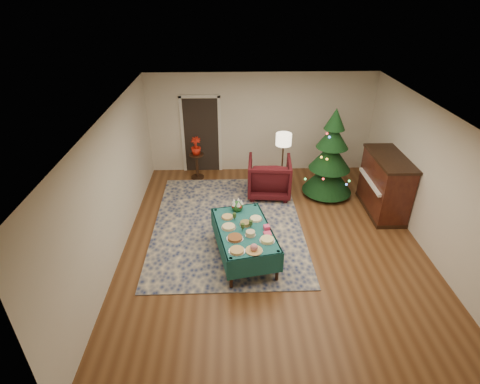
{
  "coord_description": "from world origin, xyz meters",
  "views": [
    {
      "loc": [
        -0.85,
        -6.1,
        4.69
      ],
      "look_at": [
        -0.64,
        0.69,
        0.84
      ],
      "focal_mm": 28.0,
      "sensor_mm": 36.0,
      "label": 1
    }
  ],
  "objects_px": {
    "gift_box": "(267,228)",
    "buffet_table": "(244,235)",
    "side_table": "(197,166)",
    "piano": "(385,185)",
    "floor_lamp": "(283,143)",
    "armchair": "(269,175)",
    "potted_plant": "(196,150)",
    "christmas_tree": "(330,158)"
  },
  "relations": [
    {
      "from": "buffet_table",
      "to": "side_table",
      "type": "bearing_deg",
      "value": 108.42
    },
    {
      "from": "gift_box",
      "to": "armchair",
      "type": "xyz_separation_m",
      "value": [
        0.3,
        2.48,
        -0.18
      ]
    },
    {
      "from": "armchair",
      "to": "potted_plant",
      "type": "xyz_separation_m",
      "value": [
        -1.85,
        0.95,
        0.3
      ]
    },
    {
      "from": "armchair",
      "to": "side_table",
      "type": "height_order",
      "value": "armchair"
    },
    {
      "from": "gift_box",
      "to": "potted_plant",
      "type": "bearing_deg",
      "value": 114.21
    },
    {
      "from": "buffet_table",
      "to": "armchair",
      "type": "bearing_deg",
      "value": 73.69
    },
    {
      "from": "buffet_table",
      "to": "potted_plant",
      "type": "bearing_deg",
      "value": 108.42
    },
    {
      "from": "buffet_table",
      "to": "piano",
      "type": "relative_size",
      "value": 1.18
    },
    {
      "from": "buffet_table",
      "to": "side_table",
      "type": "xyz_separation_m",
      "value": [
        -1.13,
        3.4,
        -0.19
      ]
    },
    {
      "from": "potted_plant",
      "to": "floor_lamp",
      "type": "bearing_deg",
      "value": -20.57
    },
    {
      "from": "piano",
      "to": "floor_lamp",
      "type": "bearing_deg",
      "value": 156.03
    },
    {
      "from": "buffet_table",
      "to": "floor_lamp",
      "type": "xyz_separation_m",
      "value": [
        1.04,
        2.58,
        0.78
      ]
    },
    {
      "from": "buffet_table",
      "to": "armchair",
      "type": "height_order",
      "value": "armchair"
    },
    {
      "from": "armchair",
      "to": "potted_plant",
      "type": "distance_m",
      "value": 2.1
    },
    {
      "from": "floor_lamp",
      "to": "christmas_tree",
      "type": "distance_m",
      "value": 1.18
    },
    {
      "from": "christmas_tree",
      "to": "piano",
      "type": "bearing_deg",
      "value": -36.36
    },
    {
      "from": "gift_box",
      "to": "armchair",
      "type": "bearing_deg",
      "value": 83.04
    },
    {
      "from": "side_table",
      "to": "piano",
      "type": "bearing_deg",
      "value": -22.3
    },
    {
      "from": "floor_lamp",
      "to": "gift_box",
      "type": "bearing_deg",
      "value": -103.43
    },
    {
      "from": "floor_lamp",
      "to": "side_table",
      "type": "relative_size",
      "value": 2.23
    },
    {
      "from": "buffet_table",
      "to": "potted_plant",
      "type": "xyz_separation_m",
      "value": [
        -1.13,
        3.4,
        0.29
      ]
    },
    {
      "from": "gift_box",
      "to": "buffet_table",
      "type": "bearing_deg",
      "value": 175.09
    },
    {
      "from": "armchair",
      "to": "floor_lamp",
      "type": "distance_m",
      "value": 0.86
    },
    {
      "from": "armchair",
      "to": "piano",
      "type": "height_order",
      "value": "piano"
    },
    {
      "from": "christmas_tree",
      "to": "piano",
      "type": "relative_size",
      "value": 1.4
    },
    {
      "from": "floor_lamp",
      "to": "side_table",
      "type": "height_order",
      "value": "floor_lamp"
    },
    {
      "from": "buffet_table",
      "to": "potted_plant",
      "type": "relative_size",
      "value": 3.98
    },
    {
      "from": "piano",
      "to": "gift_box",
      "type": "bearing_deg",
      "value": -149.9
    },
    {
      "from": "buffet_table",
      "to": "floor_lamp",
      "type": "height_order",
      "value": "floor_lamp"
    },
    {
      "from": "armchair",
      "to": "potted_plant",
      "type": "bearing_deg",
      "value": -22.41
    },
    {
      "from": "floor_lamp",
      "to": "christmas_tree",
      "type": "relative_size",
      "value": 0.7
    },
    {
      "from": "potted_plant",
      "to": "christmas_tree",
      "type": "relative_size",
      "value": 0.21
    },
    {
      "from": "gift_box",
      "to": "floor_lamp",
      "type": "relative_size",
      "value": 0.07
    },
    {
      "from": "armchair",
      "to": "floor_lamp",
      "type": "relative_size",
      "value": 0.68
    },
    {
      "from": "gift_box",
      "to": "side_table",
      "type": "relative_size",
      "value": 0.15
    },
    {
      "from": "buffet_table",
      "to": "gift_box",
      "type": "height_order",
      "value": "gift_box"
    },
    {
      "from": "side_table",
      "to": "gift_box",
      "type": "bearing_deg",
      "value": -65.79
    },
    {
      "from": "floor_lamp",
      "to": "christmas_tree",
      "type": "xyz_separation_m",
      "value": [
        1.12,
        -0.18,
        -0.32
      ]
    },
    {
      "from": "floor_lamp",
      "to": "potted_plant",
      "type": "xyz_separation_m",
      "value": [
        -2.17,
        0.81,
        -0.49
      ]
    },
    {
      "from": "gift_box",
      "to": "potted_plant",
      "type": "height_order",
      "value": "potted_plant"
    },
    {
      "from": "gift_box",
      "to": "potted_plant",
      "type": "xyz_separation_m",
      "value": [
        -1.54,
        3.43,
        0.12
      ]
    },
    {
      "from": "side_table",
      "to": "potted_plant",
      "type": "distance_m",
      "value": 0.49
    }
  ]
}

